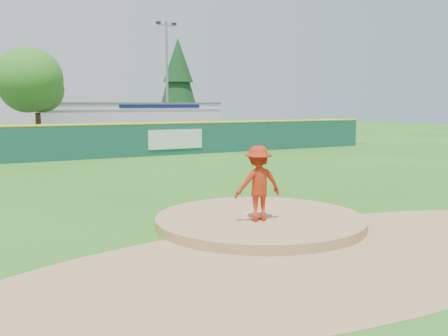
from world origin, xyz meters
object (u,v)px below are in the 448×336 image
pitcher (258,183)px  deciduous_tree (36,83)px  pool_building_grp (123,121)px  van (92,139)px  conifer_tree (178,80)px  light_pole_right (167,76)px

pitcher → deciduous_tree: bearing=-80.6°
pool_building_grp → van: bearing=-119.8°
pitcher → pool_building_grp: bearing=-95.4°
pool_building_grp → conifer_tree: size_ratio=1.60×
van → light_pole_right: (7.69, 5.20, 4.80)m
pool_building_grp → pitcher: bearing=-101.0°
light_pole_right → conifer_tree: bearing=60.3°
pitcher → van: bearing=-88.2°
conifer_tree → pitcher: bearing=-110.1°
van → light_pole_right: bearing=-66.9°
van → pool_building_grp: pool_building_grp is taller
pitcher → pool_building_grp: 33.01m
pool_building_grp → deciduous_tree: size_ratio=2.07×
pool_building_grp → conifer_tree: (7.00, 4.01, 3.88)m
pool_building_grp → light_pole_right: light_pole_right is taller
van → light_pole_right: light_pole_right is taller
pool_building_grp → conifer_tree: 8.95m
deciduous_tree → pitcher: bearing=-86.2°
pitcher → van: pitcher is taller
deciduous_tree → pool_building_grp: bearing=41.2°
van → conifer_tree: bearing=-54.7°
van → light_pole_right: size_ratio=0.52×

